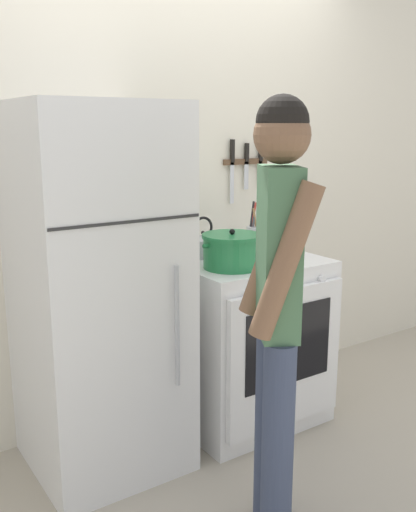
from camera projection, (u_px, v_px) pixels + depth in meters
ground_plane at (164, 403)px, 3.33m from camera, size 14.00×14.00×0.00m
wall_back at (157, 183)px, 3.07m from camera, size 10.00×0.06×2.55m
refrigerator at (98, 292)px, 2.59m from camera, size 0.66×0.70×1.68m
stove_range at (245, 338)px, 3.09m from camera, size 0.76×0.73×0.90m
dutch_oven_pot at (232, 251)px, 2.79m from camera, size 0.34×0.30×0.19m
tea_kettle at (203, 245)px, 3.02m from camera, size 0.19×0.15×0.22m
utensil_jar at (254, 236)px, 3.21m from camera, size 0.09×0.09×0.28m
person at (277, 300)px, 2.07m from camera, size 0.38×0.42×1.68m
wall_knife_strip at (246, 160)px, 3.31m from camera, size 0.31×0.03×0.37m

